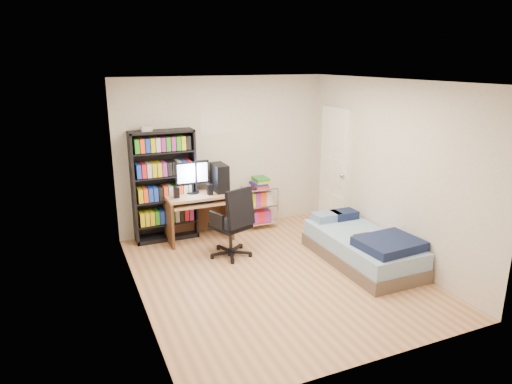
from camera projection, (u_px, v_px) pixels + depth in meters
name	position (u px, v px, depth m)	size (l,w,h in m)	color
room	(277.00, 184.00, 5.70)	(3.58, 4.08, 2.58)	tan
media_shelf	(164.00, 185.00, 7.02)	(0.97, 0.32, 1.80)	black
computer_desk	(203.00, 197.00, 7.14)	(0.99, 0.57, 1.24)	tan
office_chair	(233.00, 235.00, 6.53)	(0.79, 0.79, 1.04)	black
wire_cart	(260.00, 195.00, 7.62)	(0.55, 0.40, 0.87)	silver
bed	(363.00, 247.00, 6.35)	(0.91, 1.81, 0.52)	brown
door	(334.00, 168.00, 7.62)	(0.12, 0.80, 2.00)	white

